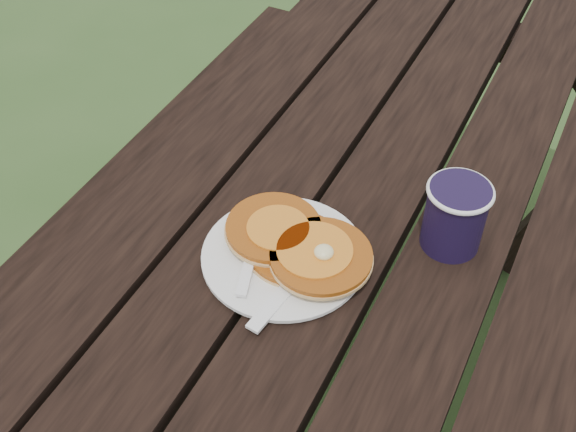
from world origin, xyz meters
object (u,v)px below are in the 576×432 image
at_px(picnic_table, 362,326).
at_px(pancake_stack, 298,245).
at_px(plate, 284,257).
at_px(coffee_cup, 456,213).

xyz_separation_m(picnic_table, pancake_stack, (-0.05, -0.20, 0.41)).
relative_size(plate, pancake_stack, 1.02).
bearing_deg(picnic_table, pancake_stack, -104.19).
bearing_deg(plate, picnic_table, 72.74).
distance_m(picnic_table, plate, 0.45).
xyz_separation_m(plate, coffee_cup, (0.20, 0.14, 0.06)).
bearing_deg(pancake_stack, picnic_table, 75.81).
height_order(picnic_table, plate, plate).
bearing_deg(coffee_cup, picnic_table, 152.19).
distance_m(pancake_stack, coffee_cup, 0.23).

